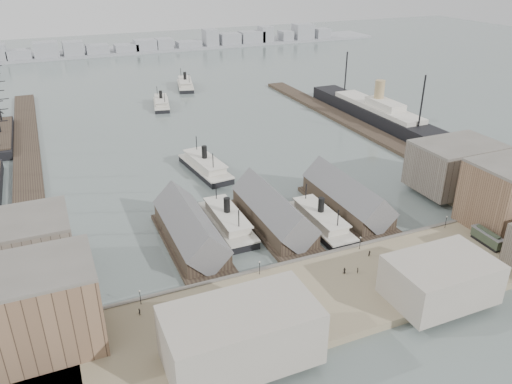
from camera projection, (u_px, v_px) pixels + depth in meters
name	position (u px, v px, depth m)	size (l,w,h in m)	color
ground	(299.00, 254.00, 138.17)	(900.00, 900.00, 0.00)	#53605D
quay	(337.00, 292.00, 121.17)	(180.00, 30.00, 2.00)	#817357
seawall	(308.00, 260.00, 133.36)	(180.00, 1.20, 2.30)	#59544C
west_wharf	(27.00, 163.00, 196.31)	(10.00, 220.00, 1.60)	#2D231C
east_wharf	(355.00, 125.00, 240.22)	(10.00, 180.00, 1.60)	#2D231C
ferry_shed_west	(190.00, 230.00, 140.84)	(14.00, 42.00, 12.60)	#2D231C
ferry_shed_center	(273.00, 213.00, 150.14)	(14.00, 42.00, 12.60)	#2D231C
ferry_shed_east	(347.00, 198.00, 159.43)	(14.00, 42.00, 12.60)	#2D231C
warehouse_west_front	(15.00, 314.00, 98.46)	(32.00, 18.00, 18.00)	brown
warehouse_west_back	(17.00, 248.00, 124.16)	(26.00, 20.00, 14.00)	#60564C
warehouse_east_back	(455.00, 166.00, 170.78)	(28.00, 20.00, 15.00)	#60564C
street_bldg_center	(441.00, 279.00, 115.79)	(24.00, 16.00, 10.00)	gray
street_bldg_west	(241.00, 335.00, 97.49)	(30.00, 16.00, 12.00)	gray
lamp_post_far_w	(140.00, 295.00, 114.25)	(0.44, 0.44, 3.92)	black
lamp_post_near_w	(260.00, 265.00, 124.97)	(0.44, 0.44, 3.92)	black
lamp_post_near_e	(360.00, 241.00, 135.69)	(0.44, 0.44, 3.92)	black
lamp_post_far_e	(446.00, 220.00, 146.42)	(0.44, 0.44, 3.92)	black
far_shore	(108.00, 49.00, 412.40)	(500.00, 40.00, 15.72)	gray
ferry_docked_west	(227.00, 221.00, 150.46)	(8.99, 29.96, 10.70)	black
ferry_docked_east	(320.00, 220.00, 150.89)	(8.80, 29.33, 10.48)	black
ferry_open_near	(205.00, 166.00, 189.12)	(12.83, 32.01, 11.12)	black
ferry_open_mid	(161.00, 103.00, 269.93)	(12.97, 27.47, 9.44)	black
ferry_open_far	(185.00, 84.00, 307.79)	(14.96, 30.51, 10.46)	black
sailing_ship_mid	(1.00, 135.00, 220.36)	(9.16, 52.91, 37.65)	black
ocean_steamer	(377.00, 113.00, 245.44)	(14.00, 102.31, 20.46)	black
tram	(487.00, 238.00, 138.56)	(3.00, 10.26, 3.62)	black
horse_cart_left	(207.00, 315.00, 110.54)	(4.80, 2.06, 1.65)	black
horse_cart_center	(288.00, 292.00, 118.26)	(4.84, 3.33, 1.62)	black
horse_cart_right	(403.00, 277.00, 123.80)	(4.79, 2.94, 1.52)	black
pedestrian_0	(140.00, 312.00, 111.64)	(0.62, 0.46, 1.71)	black
pedestrian_1	(183.00, 323.00, 108.12)	(0.85, 0.67, 1.76)	black
pedestrian_2	(234.00, 293.00, 117.81)	(1.18, 0.68, 1.82)	black
pedestrian_3	(298.00, 301.00, 114.95)	(1.03, 0.43, 1.76)	black
pedestrian_4	(345.00, 270.00, 126.22)	(0.81, 0.53, 1.66)	black
pedestrian_5	(358.00, 270.00, 126.28)	(0.59, 0.43, 1.62)	black
pedestrian_6	(370.00, 253.00, 133.38)	(0.82, 0.64, 1.68)	black
pedestrian_7	(416.00, 266.00, 128.14)	(1.13, 0.65, 1.76)	black
pedestrian_8	(455.00, 245.00, 136.87)	(1.07, 0.44, 1.82)	black
pedestrian_10	(410.00, 278.00, 123.07)	(0.85, 0.66, 1.74)	black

